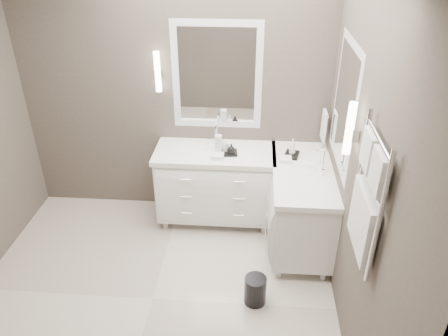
# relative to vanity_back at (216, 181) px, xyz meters

# --- Properties ---
(floor) EXTENTS (3.20, 3.00, 0.01)m
(floor) POSITION_rel_vanity_back_xyz_m (-0.45, -1.23, -0.49)
(floor) COLOR beige
(floor) RESTS_ON ground
(wall_back) EXTENTS (3.20, 0.01, 2.70)m
(wall_back) POSITION_rel_vanity_back_xyz_m (-0.45, 0.28, 0.86)
(wall_back) COLOR #4C443C
(wall_back) RESTS_ON floor
(wall_right) EXTENTS (0.01, 3.00, 2.70)m
(wall_right) POSITION_rel_vanity_back_xyz_m (1.15, -1.23, 0.86)
(wall_right) COLOR #4C443C
(wall_right) RESTS_ON floor
(vanity_back) EXTENTS (1.24, 0.59, 0.97)m
(vanity_back) POSITION_rel_vanity_back_xyz_m (0.00, 0.00, 0.00)
(vanity_back) COLOR white
(vanity_back) RESTS_ON floor
(vanity_right) EXTENTS (0.59, 1.24, 0.97)m
(vanity_right) POSITION_rel_vanity_back_xyz_m (0.88, -0.33, 0.00)
(vanity_right) COLOR white
(vanity_right) RESTS_ON floor
(mirror_back) EXTENTS (0.90, 0.02, 1.10)m
(mirror_back) POSITION_rel_vanity_back_xyz_m (-0.00, 0.26, 1.06)
(mirror_back) COLOR white
(mirror_back) RESTS_ON wall_back
(mirror_right) EXTENTS (0.02, 0.90, 1.10)m
(mirror_right) POSITION_rel_vanity_back_xyz_m (1.14, -0.43, 1.06)
(mirror_right) COLOR white
(mirror_right) RESTS_ON wall_right
(sconce_back) EXTENTS (0.06, 0.06, 0.40)m
(sconce_back) POSITION_rel_vanity_back_xyz_m (-0.58, 0.20, 1.11)
(sconce_back) COLOR white
(sconce_back) RESTS_ON wall_back
(sconce_right) EXTENTS (0.06, 0.06, 0.40)m
(sconce_right) POSITION_rel_vanity_back_xyz_m (1.08, -1.01, 1.11)
(sconce_right) COLOR white
(sconce_right) RESTS_ON wall_right
(towel_bar_corner) EXTENTS (0.03, 0.22, 0.30)m
(towel_bar_corner) POSITION_rel_vanity_back_xyz_m (1.09, 0.13, 0.63)
(towel_bar_corner) COLOR white
(towel_bar_corner) RESTS_ON wall_right
(towel_ladder) EXTENTS (0.06, 0.58, 0.90)m
(towel_ladder) POSITION_rel_vanity_back_xyz_m (1.10, -1.63, 0.91)
(towel_ladder) COLOR white
(towel_ladder) RESTS_ON wall_right
(waste_bin) EXTENTS (0.23, 0.23, 0.27)m
(waste_bin) POSITION_rel_vanity_back_xyz_m (0.45, -1.18, -0.35)
(waste_bin) COLOR black
(waste_bin) RESTS_ON floor
(amenity_tray_back) EXTENTS (0.19, 0.15, 0.03)m
(amenity_tray_back) POSITION_rel_vanity_back_xyz_m (0.14, -0.06, 0.38)
(amenity_tray_back) COLOR black
(amenity_tray_back) RESTS_ON vanity_back
(amenity_tray_right) EXTENTS (0.17, 0.20, 0.03)m
(amenity_tray_right) POSITION_rel_vanity_back_xyz_m (0.77, -0.05, 0.38)
(amenity_tray_right) COLOR black
(amenity_tray_right) RESTS_ON vanity_right
(water_bottle) EXTENTS (0.09, 0.09, 0.21)m
(water_bottle) POSITION_rel_vanity_back_xyz_m (0.04, -0.07, 0.47)
(water_bottle) COLOR silver
(water_bottle) RESTS_ON vanity_back
(soap_bottle_a) EXTENTS (0.07, 0.07, 0.13)m
(soap_bottle_a) POSITION_rel_vanity_back_xyz_m (0.11, -0.04, 0.46)
(soap_bottle_a) COLOR white
(soap_bottle_a) RESTS_ON amenity_tray_back
(soap_bottle_b) EXTENTS (0.09, 0.09, 0.10)m
(soap_bottle_b) POSITION_rel_vanity_back_xyz_m (0.17, -0.09, 0.44)
(soap_bottle_b) COLOR black
(soap_bottle_b) RESTS_ON amenity_tray_back
(soap_bottle_c) EXTENTS (0.07, 0.07, 0.16)m
(soap_bottle_c) POSITION_rel_vanity_back_xyz_m (0.77, -0.05, 0.47)
(soap_bottle_c) COLOR white
(soap_bottle_c) RESTS_ON amenity_tray_right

